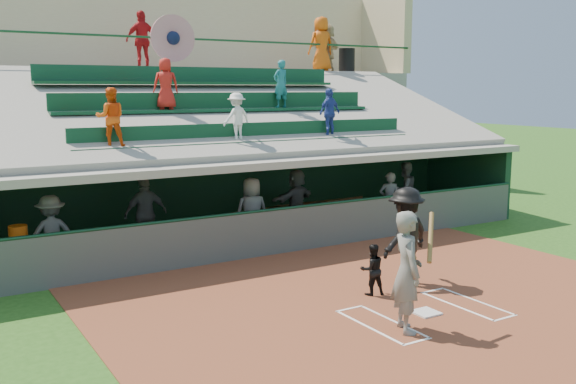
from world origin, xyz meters
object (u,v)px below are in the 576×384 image
batter_at_plate (407,271)px  catcher (372,269)px  water_cooler (18,235)px  white_table (17,262)px  trash_bin (347,61)px  home_plate (426,313)px

batter_at_plate → catcher: (0.70, 1.78, -0.51)m
water_cooler → batter_at_plate: bearing=-51.8°
white_table → trash_bin: size_ratio=0.92×
home_plate → batter_at_plate: (-0.86, -0.44, 1.00)m
batter_at_plate → trash_bin: bearing=57.5°
home_plate → water_cooler: 8.39m
catcher → water_cooler: bearing=-24.3°
batter_at_plate → white_table: 8.13m
catcher → home_plate: bearing=111.3°
batter_at_plate → white_table: (-5.06, 6.33, -0.62)m
catcher → water_cooler: size_ratio=2.65×
catcher → trash_bin: 14.47m
batter_at_plate → trash_bin: trash_bin is taller
home_plate → batter_at_plate: 1.39m
home_plate → water_cooler: (-5.87, 5.92, 0.96)m
trash_bin → catcher: bearing=-124.0°
white_table → trash_bin: (13.44, 6.84, 4.65)m
home_plate → white_table: 8.37m
home_plate → catcher: bearing=96.9°
catcher → white_table: (-5.76, 4.55, -0.10)m
catcher → water_cooler: (-5.70, 4.58, 0.47)m
white_table → water_cooler: (0.06, 0.03, 0.57)m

